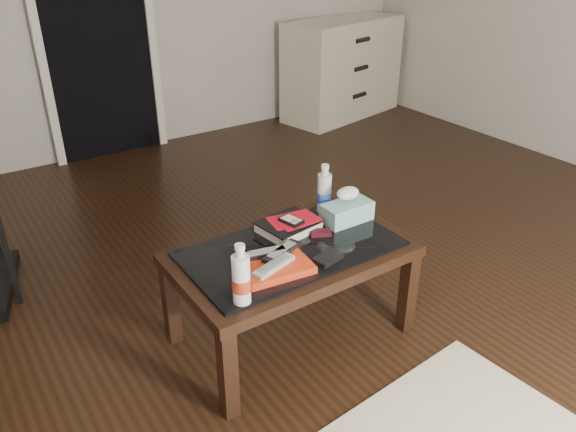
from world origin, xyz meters
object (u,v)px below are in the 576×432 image
Objects in this scene: coffee_table at (291,260)px; water_bottle_left at (241,274)px; dresser at (343,68)px; tissue_box at (347,212)px; textbook at (289,226)px; water_bottle_right at (324,188)px.

water_bottle_left reaches higher than coffee_table.
tissue_box is (-1.93, -2.42, 0.06)m from dresser.
tissue_box reaches higher than coffee_table.
tissue_box is at bearing 8.99° from coffee_table.
textbook is 1.05× the size of water_bottle_left.
water_bottle_left is (-2.64, -2.69, 0.13)m from dresser.
water_bottle_right is 1.03× the size of tissue_box.
textbook is at bearing 60.33° from coffee_table.
coffee_table is 4.35× the size of tissue_box.
dresser reaches higher than textbook.
water_bottle_right is at bearing 6.44° from textbook.
tissue_box reaches higher than textbook.
coffee_table is 0.17m from textbook.
tissue_box is at bearing -22.76° from textbook.
coffee_table is at bearing -144.29° from dresser.
textbook is at bearing -165.62° from water_bottle_right.
textbook is 0.27m from water_bottle_right.
dresser is 5.10× the size of textbook.
dresser is 5.55× the size of tissue_box.
water_bottle_left is 0.79m from water_bottle_right.
water_bottle_right is at bearing 30.91° from coffee_table.
tissue_box is at bearing -140.28° from dresser.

